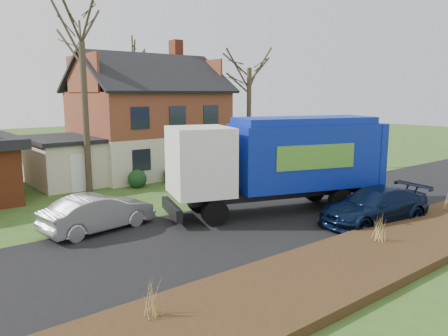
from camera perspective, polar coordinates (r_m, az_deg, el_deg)
ground at (r=19.04m, az=5.84°, el=-6.93°), size 120.00×120.00×0.00m
road at (r=19.03m, az=5.84°, el=-6.90°), size 80.00×7.00×0.02m
mulch_verge at (r=15.86m, az=19.59°, el=-10.37°), size 80.00×3.50×0.30m
main_house at (r=30.49m, az=-10.65°, el=6.94°), size 12.95×8.95×9.26m
garbage_truck at (r=20.24m, az=7.72°, el=1.33°), size 10.51×5.79×4.36m
silver_sedan at (r=18.23m, az=-16.08°, el=-5.60°), size 4.70×2.21×1.49m
navy_wagon at (r=19.54m, az=19.08°, el=-4.69°), size 5.48×2.88×1.51m
tree_front_west at (r=25.36m, az=-18.26°, el=18.11°), size 3.81×3.81×11.33m
tree_front_east at (r=31.53m, az=3.35°, el=15.05°), size 3.70×3.70×10.28m
tree_back at (r=39.68m, az=-11.87°, el=15.52°), size 3.62×3.62×11.46m
grass_clump_west at (r=10.75m, az=-9.15°, el=-16.45°), size 0.33×0.27×0.86m
grass_clump_mid at (r=16.41m, az=19.53°, el=-7.39°), size 0.34×0.28×0.95m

